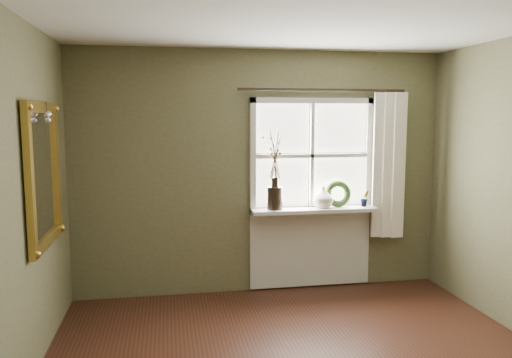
{
  "coord_description": "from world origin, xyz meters",
  "views": [
    {
      "loc": [
        -1.0,
        -2.98,
        1.9
      ],
      "look_at": [
        -0.19,
        1.55,
        1.32
      ],
      "focal_mm": 35.0,
      "sensor_mm": 36.0,
      "label": 1
    }
  ],
  "objects": [
    {
      "name": "potted_plant_left",
      "position": [
        0.11,
        2.12,
        1.01
      ],
      "size": [
        0.1,
        0.07,
        0.18
      ],
      "primitive_type": "imported",
      "rotation": [
        0.0,
        0.0,
        -0.1
      ],
      "color": "#324A21",
      "rests_on": "window_sill"
    },
    {
      "name": "dark_jug",
      "position": [
        0.12,
        2.12,
        1.04
      ],
      "size": [
        0.21,
        0.21,
        0.24
      ],
      "primitive_type": "cylinder",
      "rotation": [
        0.0,
        0.0,
        0.36
      ],
      "color": "black",
      "rests_on": "window_sill"
    },
    {
      "name": "potted_plant_right",
      "position": [
        1.13,
        2.12,
        1.01
      ],
      "size": [
        0.11,
        0.09,
        0.18
      ],
      "primitive_type": "imported",
      "rotation": [
        0.0,
        0.0,
        0.1
      ],
      "color": "#324A21",
      "rests_on": "window_sill"
    },
    {
      "name": "wreath",
      "position": [
        0.83,
        2.16,
        1.03
      ],
      "size": [
        0.3,
        0.14,
        0.3
      ],
      "primitive_type": "torus",
      "rotation": [
        1.36,
        0.0,
        -0.03
      ],
      "color": "#324A21",
      "rests_on": "window_sill"
    },
    {
      "name": "curtain_rod",
      "position": [
        0.65,
        2.17,
        2.18
      ],
      "size": [
        1.84,
        0.03,
        0.03
      ],
      "primitive_type": "cylinder",
      "rotation": [
        0.0,
        1.57,
        0.0
      ],
      "color": "black",
      "rests_on": "wall_back"
    },
    {
      "name": "curtain",
      "position": [
        1.39,
        2.13,
        1.37
      ],
      "size": [
        0.36,
        0.12,
        1.59
      ],
      "primitive_type": "cube",
      "color": "white",
      "rests_on": "wall_back"
    },
    {
      "name": "gilt_mirror",
      "position": [
        -1.96,
        1.17,
        1.45
      ],
      "size": [
        0.1,
        0.96,
        1.14
      ],
      "color": "white",
      "rests_on": "wall_left"
    },
    {
      "name": "window_apron",
      "position": [
        0.55,
        2.23,
        0.46
      ],
      "size": [
        1.36,
        0.04,
        0.88
      ],
      "primitive_type": "cube",
      "color": "silver",
      "rests_on": "ground"
    },
    {
      "name": "wall_back",
      "position": [
        0.0,
        2.3,
        1.3
      ],
      "size": [
        4.0,
        0.1,
        2.6
      ],
      "primitive_type": "cube",
      "color": "brown",
      "rests_on": "ground"
    },
    {
      "name": "window_sill",
      "position": [
        0.55,
        2.12,
        0.9
      ],
      "size": [
        1.36,
        0.26,
        0.04
      ],
      "primitive_type": "cube",
      "color": "silver",
      "rests_on": "wall_back"
    },
    {
      "name": "cream_vase",
      "position": [
        0.65,
        2.12,
        1.04
      ],
      "size": [
        0.29,
        0.29,
        0.23
      ],
      "primitive_type": "imported",
      "rotation": [
        0.0,
        0.0,
        -0.4
      ],
      "color": "beige",
      "rests_on": "window_sill"
    },
    {
      "name": "window_frame",
      "position": [
        0.55,
        2.23,
        1.48
      ],
      "size": [
        1.36,
        0.06,
        1.24
      ],
      "color": "silver",
      "rests_on": "wall_back"
    }
  ]
}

